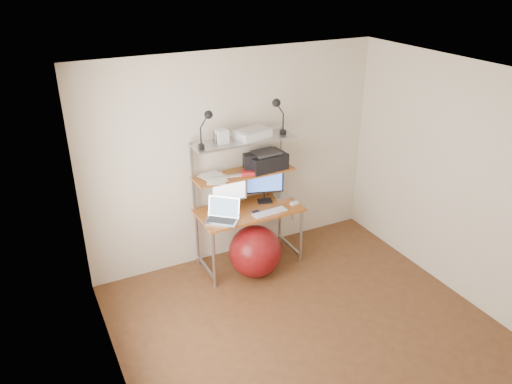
# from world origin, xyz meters

# --- Properties ---
(room) EXTENTS (3.60, 3.60, 3.60)m
(room) POSITION_xyz_m (0.00, 0.00, 1.25)
(room) COLOR brown
(room) RESTS_ON ground
(computer_desk) EXTENTS (1.20, 0.60, 1.57)m
(computer_desk) POSITION_xyz_m (0.00, 1.50, 0.96)
(computer_desk) COLOR #A85B20
(computer_desk) RESTS_ON ground
(desktop) EXTENTS (1.20, 0.60, 0.00)m
(desktop) POSITION_xyz_m (0.00, 1.44, 0.74)
(desktop) COLOR #A85B20
(desktop) RESTS_ON computer_desk
(mid_shelf) EXTENTS (1.18, 0.34, 0.00)m
(mid_shelf) POSITION_xyz_m (0.00, 1.57, 1.15)
(mid_shelf) COLOR #A85B20
(mid_shelf) RESTS_ON computer_desk
(top_shelf) EXTENTS (1.18, 0.34, 0.00)m
(top_shelf) POSITION_xyz_m (0.00, 1.57, 1.55)
(top_shelf) COLOR #A8A7AC
(top_shelf) RESTS_ON computer_desk
(floor) EXTENTS (3.60, 3.60, 0.00)m
(floor) POSITION_xyz_m (0.00, 0.00, 0.00)
(floor) COLOR brown
(floor) RESTS_ON ground
(wall_outlet) EXTENTS (0.08, 0.01, 0.12)m
(wall_outlet) POSITION_xyz_m (0.85, 1.79, 0.30)
(wall_outlet) COLOR silver
(wall_outlet) RESTS_ON room
(monitor_silver) EXTENTS (0.42, 0.18, 0.46)m
(monitor_silver) POSITION_xyz_m (-0.21, 1.53, 0.99)
(monitor_silver) COLOR #B0B0B5
(monitor_silver) RESTS_ON desktop
(monitor_black) EXTENTS (0.45, 0.19, 0.46)m
(monitor_black) POSITION_xyz_m (0.25, 1.55, 0.97)
(monitor_black) COLOR black
(monitor_black) RESTS_ON desktop
(laptop) EXTENTS (0.46, 0.45, 0.31)m
(laptop) POSITION_xyz_m (-0.37, 1.34, 0.79)
(laptop) COLOR silver
(laptop) RESTS_ON desktop
(keyboard) EXTENTS (0.42, 0.15, 0.01)m
(keyboard) POSITION_xyz_m (0.17, 1.25, 0.75)
(keyboard) COLOR silver
(keyboard) RESTS_ON desktop
(mouse) EXTENTS (0.10, 0.07, 0.03)m
(mouse) POSITION_xyz_m (0.53, 1.31, 0.75)
(mouse) COLOR silver
(mouse) RESTS_ON desktop
(mac_mini) EXTENTS (0.22, 0.22, 0.04)m
(mac_mini) POSITION_xyz_m (0.48, 1.53, 0.76)
(mac_mini) COLOR silver
(mac_mini) RESTS_ON desktop
(phone) EXTENTS (0.09, 0.15, 0.01)m
(phone) POSITION_xyz_m (0.04, 1.29, 0.75)
(phone) COLOR black
(phone) RESTS_ON desktop
(printer) EXTENTS (0.47, 0.34, 0.21)m
(printer) POSITION_xyz_m (0.28, 1.56, 1.25)
(printer) COLOR black
(printer) RESTS_ON mid_shelf
(nas_cube) EXTENTS (0.18, 0.18, 0.21)m
(nas_cube) POSITION_xyz_m (0.08, 1.57, 1.25)
(nas_cube) COLOR black
(nas_cube) RESTS_ON mid_shelf
(red_box) EXTENTS (0.19, 0.16, 0.04)m
(red_box) POSITION_xyz_m (0.02, 1.49, 1.17)
(red_box) COLOR #B41C20
(red_box) RESTS_ON mid_shelf
(scanner) EXTENTS (0.43, 0.33, 0.10)m
(scanner) POSITION_xyz_m (0.11, 1.58, 1.60)
(scanner) COLOR silver
(scanner) RESTS_ON top_shelf
(box_white) EXTENTS (0.13, 0.12, 0.15)m
(box_white) POSITION_xyz_m (-0.26, 1.57, 1.62)
(box_white) COLOR silver
(box_white) RESTS_ON top_shelf
(box_grey) EXTENTS (0.11, 0.11, 0.11)m
(box_grey) POSITION_xyz_m (-0.27, 1.62, 1.60)
(box_grey) COLOR #2D2D30
(box_grey) RESTS_ON top_shelf
(clip_lamp_left) EXTENTS (0.16, 0.09, 0.41)m
(clip_lamp_left) POSITION_xyz_m (-0.45, 1.49, 1.85)
(clip_lamp_left) COLOR black
(clip_lamp_left) RESTS_ON top_shelf
(clip_lamp_right) EXTENTS (0.17, 0.10, 0.43)m
(clip_lamp_right) POSITION_xyz_m (0.39, 1.51, 1.86)
(clip_lamp_right) COLOR black
(clip_lamp_right) RESTS_ON top_shelf
(exercise_ball) EXTENTS (0.61, 0.61, 0.61)m
(exercise_ball) POSITION_xyz_m (-0.04, 1.21, 0.30)
(exercise_ball) COLOR maroon
(exercise_ball) RESTS_ON floor
(paper_stack) EXTENTS (0.33, 0.41, 0.02)m
(paper_stack) POSITION_xyz_m (-0.37, 1.56, 1.16)
(paper_stack) COLOR white
(paper_stack) RESTS_ON mid_shelf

